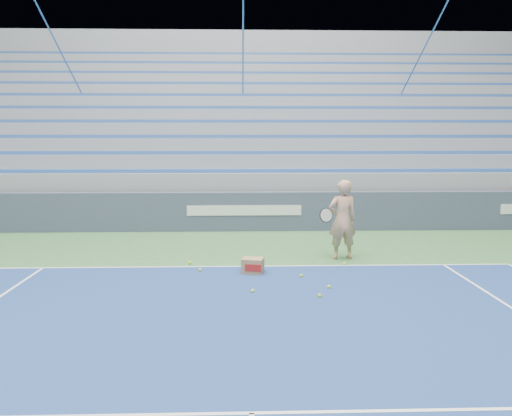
% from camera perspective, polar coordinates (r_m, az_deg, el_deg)
% --- Properties ---
extents(sponsor_barrier, '(30.00, 0.32, 1.10)m').
position_cam_1_polar(sponsor_barrier, '(14.12, -1.34, -0.38)').
color(sponsor_barrier, '#3B445A').
rests_on(sponsor_barrier, ground).
extents(bleachers, '(31.00, 9.15, 7.30)m').
position_cam_1_polar(bleachers, '(19.68, -1.50, 7.33)').
color(bleachers, gray).
rests_on(bleachers, ground).
extents(tennis_player, '(0.95, 0.87, 1.73)m').
position_cam_1_polar(tennis_player, '(10.97, 9.83, -1.31)').
color(tennis_player, tan).
rests_on(tennis_player, ground).
extents(ball_box, '(0.47, 0.40, 0.30)m').
position_cam_1_polar(ball_box, '(9.79, -0.36, -6.63)').
color(ball_box, '#967348').
rests_on(ball_box, ground).
extents(tennis_ball_0, '(0.07, 0.07, 0.07)m').
position_cam_1_polar(tennis_ball_0, '(10.60, -7.57, -6.21)').
color(tennis_ball_0, '#BDEA2F').
rests_on(tennis_ball_0, ground).
extents(tennis_ball_1, '(0.07, 0.07, 0.07)m').
position_cam_1_polar(tennis_ball_1, '(10.60, 10.07, -6.27)').
color(tennis_ball_1, '#BDEA2F').
rests_on(tennis_ball_1, ground).
extents(tennis_ball_2, '(0.07, 0.07, 0.07)m').
position_cam_1_polar(tennis_ball_2, '(8.97, 8.34, -8.90)').
color(tennis_ball_2, '#BDEA2F').
rests_on(tennis_ball_2, ground).
extents(tennis_ball_3, '(0.07, 0.07, 0.07)m').
position_cam_1_polar(tennis_ball_3, '(9.59, 5.19, -7.71)').
color(tennis_ball_3, '#BDEA2F').
rests_on(tennis_ball_3, ground).
extents(tennis_ball_4, '(0.07, 0.07, 0.07)m').
position_cam_1_polar(tennis_ball_4, '(8.65, -0.40, -9.46)').
color(tennis_ball_4, '#BDEA2F').
rests_on(tennis_ball_4, ground).
extents(tennis_ball_5, '(0.07, 0.07, 0.07)m').
position_cam_1_polar(tennis_ball_5, '(10.02, -6.42, -7.04)').
color(tennis_ball_5, '#BDEA2F').
rests_on(tennis_ball_5, ground).
extents(tennis_ball_6, '(0.07, 0.07, 0.07)m').
position_cam_1_polar(tennis_ball_6, '(8.47, 7.29, -9.92)').
color(tennis_ball_6, '#BDEA2F').
rests_on(tennis_ball_6, ground).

